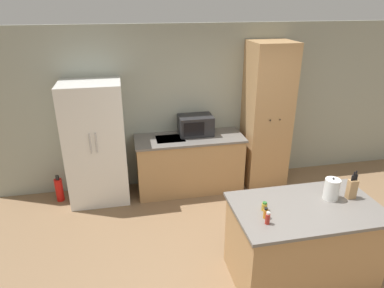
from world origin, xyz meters
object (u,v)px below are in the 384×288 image
kettle (332,189)px  spice_bottle_short_red (264,206)px  spice_bottle_tall_dark (268,218)px  microwave (196,125)px  refrigerator (96,144)px  fire_extinguisher (59,189)px  pantry_cabinet (267,116)px  knife_block (352,188)px  spice_bottle_amber_oil (266,213)px

kettle → spice_bottle_short_red: bearing=-175.3°
spice_bottle_tall_dark → microwave: bearing=94.0°
refrigerator → spice_bottle_tall_dark: (1.73, -2.36, 0.06)m
refrigerator → spice_bottle_tall_dark: bearing=-53.9°
spice_bottle_short_red → fire_extinguisher: bearing=137.9°
spice_bottle_tall_dark → fire_extinguisher: 3.46m
pantry_cabinet → microwave: (-1.15, 0.10, -0.10)m
refrigerator → knife_block: (2.80, -2.11, 0.12)m
pantry_cabinet → spice_bottle_short_red: 2.35m
fire_extinguisher → spice_bottle_amber_oil: bearing=-44.3°
spice_bottle_short_red → refrigerator: bearing=129.8°
refrigerator → knife_block: bearing=-37.0°
refrigerator → fire_extinguisher: bearing=176.1°
spice_bottle_amber_oil → kettle: (0.83, 0.19, 0.06)m
kettle → fire_extinguisher: (-3.21, 2.12, -0.85)m
refrigerator → fire_extinguisher: (-0.63, 0.04, -0.74)m
spice_bottle_amber_oil → kettle: size_ratio=0.45×
microwave → spice_bottle_amber_oil: 2.40m
refrigerator → spice_bottle_short_red: refrigerator is taller
refrigerator → fire_extinguisher: 0.97m
kettle → microwave: bearing=115.0°
refrigerator → fire_extinguisher: size_ratio=4.27×
knife_block → fire_extinguisher: size_ratio=0.75×
refrigerator → spice_bottle_short_red: size_ratio=19.60×
refrigerator → microwave: bearing=4.3°
knife_block → microwave: bearing=119.2°
fire_extinguisher → knife_block: bearing=-32.1°
spice_bottle_tall_dark → spice_bottle_amber_oil: 0.09m
spice_bottle_short_red → spice_bottle_amber_oil: spice_bottle_amber_oil is taller
refrigerator → pantry_cabinet: size_ratio=0.79×
spice_bottle_tall_dark → fire_extinguisher: bearing=134.4°
knife_block → fire_extinguisher: bearing=147.9°
pantry_cabinet → kettle: 2.10m
pantry_cabinet → spice_bottle_short_red: pantry_cabinet is taller
knife_block → kettle: (-0.22, 0.03, -0.00)m
pantry_cabinet → spice_bottle_short_red: bearing=-113.0°
spice_bottle_short_red → spice_bottle_amber_oil: (-0.04, -0.13, 0.01)m
refrigerator → spice_bottle_amber_oil: 2.86m
spice_bottle_tall_dark → spice_bottle_short_red: 0.23m
spice_bottle_amber_oil → refrigerator: bearing=127.5°
knife_block → pantry_cabinet: bearing=92.5°
pantry_cabinet → spice_bottle_short_red: (-0.92, -2.16, -0.20)m
fire_extinguisher → microwave: bearing=1.9°
kettle → fire_extinguisher: kettle is taller
spice_bottle_tall_dark → knife_block: bearing=13.4°
spice_bottle_tall_dark → spice_bottle_short_red: bearing=74.8°
knife_block → spice_bottle_short_red: (-1.01, -0.03, -0.08)m
refrigerator → kettle: (2.57, -2.08, 0.12)m
pantry_cabinet → kettle: pantry_cabinet is taller
spice_bottle_short_red → kettle: size_ratio=0.37×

